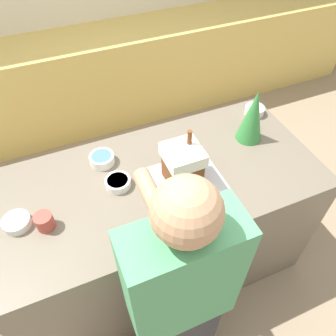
# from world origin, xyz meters

# --- Properties ---
(ground_plane) EXTENTS (12.00, 12.00, 0.00)m
(ground_plane) POSITION_xyz_m (0.00, 0.00, 0.00)
(ground_plane) COLOR gray
(back_cabinet_block) EXTENTS (6.00, 0.60, 0.92)m
(back_cabinet_block) POSITION_xyz_m (0.00, 1.85, 0.46)
(back_cabinet_block) COLOR #DBBC60
(back_cabinet_block) RESTS_ON ground_plane
(kitchen_island) EXTENTS (1.80, 0.85, 0.94)m
(kitchen_island) POSITION_xyz_m (0.00, 0.00, 0.47)
(kitchen_island) COLOR #6B6051
(kitchen_island) RESTS_ON ground_plane
(baking_tray) EXTENTS (0.42, 0.32, 0.01)m
(baking_tray) POSITION_xyz_m (0.11, -0.06, 0.94)
(baking_tray) COLOR #B2B2BC
(baking_tray) RESTS_ON kitchen_island
(gingerbread_house) EXTENTS (0.19, 0.19, 0.30)m
(gingerbread_house) POSITION_xyz_m (0.11, -0.06, 1.06)
(gingerbread_house) COLOR brown
(gingerbread_house) RESTS_ON baking_tray
(decorative_tree) EXTENTS (0.16, 0.16, 0.33)m
(decorative_tree) POSITION_xyz_m (0.63, 0.10, 1.10)
(decorative_tree) COLOR #33843D
(decorative_tree) RESTS_ON kitchen_island
(candy_bowl_center_rear) EXTENTS (0.13, 0.13, 0.04)m
(candy_bowl_center_rear) POSITION_xyz_m (-0.73, -0.01, 0.96)
(candy_bowl_center_rear) COLOR white
(candy_bowl_center_rear) RESTS_ON kitchen_island
(candy_bowl_near_tray_left) EXTENTS (0.14, 0.14, 0.04)m
(candy_bowl_near_tray_left) POSITION_xyz_m (-0.22, 0.04, 0.96)
(candy_bowl_near_tray_left) COLOR white
(candy_bowl_near_tray_left) RESTS_ON kitchen_island
(candy_bowl_behind_tray) EXTENTS (0.14, 0.14, 0.05)m
(candy_bowl_behind_tray) POSITION_xyz_m (-0.25, 0.24, 0.97)
(candy_bowl_behind_tray) COLOR white
(candy_bowl_behind_tray) RESTS_ON kitchen_island
(candy_bowl_beside_tree) EXTENTS (0.13, 0.13, 0.05)m
(candy_bowl_beside_tree) POSITION_xyz_m (0.79, 0.28, 0.96)
(candy_bowl_beside_tree) COLOR silver
(candy_bowl_beside_tree) RESTS_ON kitchen_island
(mug) EXTENTS (0.09, 0.09, 0.08)m
(mug) POSITION_xyz_m (-0.61, -0.07, 0.98)
(mug) COLOR #B24238
(mug) RESTS_ON kitchen_island
(person) EXTENTS (0.43, 0.54, 1.63)m
(person) POSITION_xyz_m (-0.15, -0.62, 0.84)
(person) COLOR #333338
(person) RESTS_ON ground_plane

